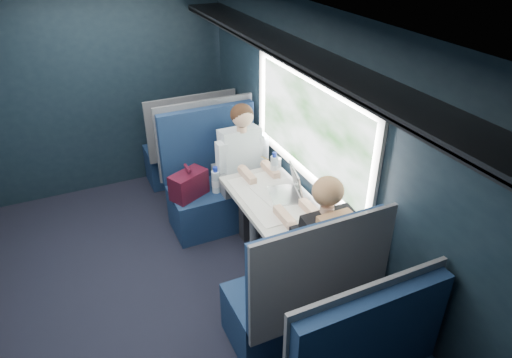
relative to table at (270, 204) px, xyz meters
name	(u,v)px	position (x,y,z in m)	size (l,w,h in m)	color
ground	(162,296)	(-1.03, 0.00, -0.67)	(2.80, 4.20, 0.01)	black
room_shell	(143,141)	(-1.01, 0.00, 0.81)	(3.00, 4.40, 2.40)	black
table	(270,204)	(0.00, 0.00, 0.00)	(0.62, 1.00, 0.74)	#54565E
seat_bay_near	(215,186)	(-0.20, 0.87, -0.24)	(1.05, 0.62, 1.26)	#0D1D3B
seat_bay_far	(300,298)	(-0.18, -0.87, -0.25)	(1.04, 0.62, 1.26)	#0D1D3B
seat_row_front	(189,150)	(-0.18, 1.80, -0.25)	(1.04, 0.51, 1.16)	#0D1D3B
man	(245,162)	(0.07, 0.70, 0.06)	(0.53, 0.56, 1.32)	black
woman	(320,242)	(0.07, -0.71, 0.06)	(0.53, 0.56, 1.32)	black
papers	(275,195)	(0.05, 0.00, 0.08)	(0.57, 0.82, 0.01)	white
laptop	(290,188)	(0.17, -0.04, 0.14)	(0.32, 0.37, 0.24)	silver
bottle_small	(274,166)	(0.19, 0.31, 0.18)	(0.07, 0.07, 0.25)	silver
cup	(277,163)	(0.30, 0.44, 0.12)	(0.07, 0.07, 0.09)	white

